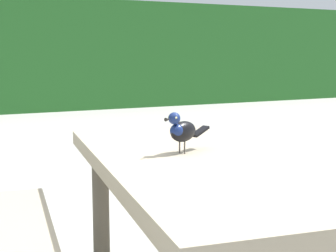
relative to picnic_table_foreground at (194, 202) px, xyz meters
name	(u,v)px	position (x,y,z in m)	size (l,w,h in m)	color
picnic_table_foreground	(194,202)	(0.00, 0.00, 0.00)	(1.90, 1.93, 0.74)	gray
bird_grackle	(182,130)	(0.00, 0.12, 0.29)	(0.27, 0.14, 0.18)	black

